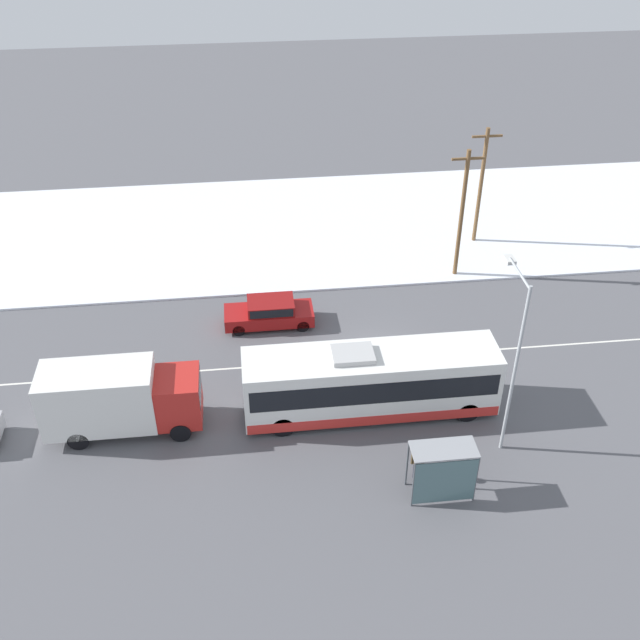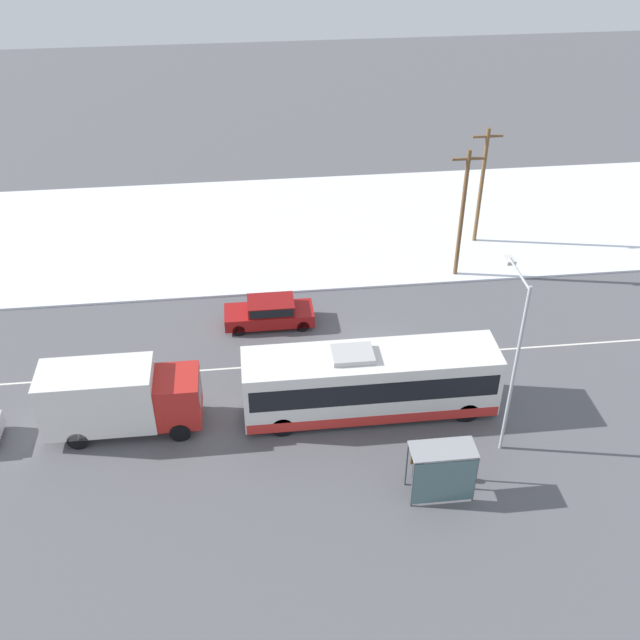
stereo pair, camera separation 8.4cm
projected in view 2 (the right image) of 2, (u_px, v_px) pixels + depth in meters
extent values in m
plane|color=#56565B|center=(377.00, 358.00, 37.07)|extent=(120.00, 120.00, 0.00)
cube|color=silver|center=(339.00, 226.00, 48.51)|extent=(80.00, 15.21, 0.12)
cube|color=silver|center=(377.00, 358.00, 37.07)|extent=(60.00, 0.12, 0.00)
cube|color=white|center=(370.00, 381.00, 32.93)|extent=(11.21, 2.55, 2.87)
cube|color=black|center=(371.00, 375.00, 32.73)|extent=(10.76, 2.57, 1.09)
cube|color=red|center=(369.00, 401.00, 33.60)|extent=(11.09, 2.57, 0.52)
cube|color=#B2B2B2|center=(352.00, 354.00, 31.97)|extent=(1.80, 1.40, 0.24)
cylinder|color=black|center=(467.00, 412.00, 33.08)|extent=(1.00, 0.28, 1.00)
cylinder|color=black|center=(454.00, 379.00, 34.93)|extent=(1.00, 0.28, 1.00)
cylinder|color=black|center=(282.00, 426.00, 32.32)|extent=(1.00, 0.28, 1.00)
cylinder|color=black|center=(279.00, 392.00, 34.18)|extent=(1.00, 0.28, 1.00)
cube|color=silver|center=(98.00, 397.00, 31.80)|extent=(4.77, 2.30, 2.77)
cube|color=red|center=(178.00, 397.00, 32.28)|extent=(1.90, 2.18, 2.16)
cube|color=black|center=(199.00, 387.00, 32.12)|extent=(0.06, 1.96, 0.95)
cylinder|color=black|center=(180.00, 432.00, 32.09)|extent=(0.90, 0.26, 0.90)
cylinder|color=black|center=(182.00, 401.00, 33.75)|extent=(0.90, 0.26, 0.90)
cylinder|color=black|center=(78.00, 440.00, 31.69)|extent=(0.90, 0.26, 0.90)
cylinder|color=black|center=(85.00, 408.00, 33.36)|extent=(0.90, 0.26, 0.90)
cube|color=maroon|center=(269.00, 315.00, 39.16)|extent=(4.63, 1.80, 0.68)
cube|color=maroon|center=(271.00, 305.00, 38.81)|extent=(2.41, 1.66, 0.57)
cube|color=black|center=(271.00, 305.00, 38.81)|extent=(2.22, 1.69, 0.46)
cylinder|color=black|center=(239.00, 330.00, 38.50)|extent=(0.64, 0.22, 0.64)
cylinder|color=black|center=(238.00, 313.00, 39.79)|extent=(0.64, 0.22, 0.64)
cylinder|color=black|center=(303.00, 326.00, 38.81)|extent=(0.64, 0.22, 0.64)
cylinder|color=black|center=(300.00, 309.00, 40.10)|extent=(0.64, 0.22, 0.64)
cylinder|color=#23232D|center=(414.00, 470.00, 30.30)|extent=(0.13, 0.13, 0.83)
cylinder|color=#23232D|center=(420.00, 470.00, 30.32)|extent=(0.13, 0.13, 0.83)
cube|color=brown|center=(418.00, 457.00, 29.88)|extent=(0.43, 0.23, 0.69)
sphere|color=#8E6647|center=(419.00, 448.00, 29.60)|extent=(0.29, 0.29, 0.29)
cylinder|color=brown|center=(412.00, 458.00, 29.87)|extent=(0.11, 0.11, 0.65)
cylinder|color=brown|center=(425.00, 457.00, 29.92)|extent=(0.11, 0.11, 0.65)
cube|color=gray|center=(443.00, 450.00, 28.53)|extent=(2.55, 1.20, 0.06)
cube|color=slate|center=(444.00, 482.00, 28.72)|extent=(2.45, 0.04, 2.16)
cylinder|color=#474C51|center=(406.00, 464.00, 29.55)|extent=(0.08, 0.08, 2.34)
cylinder|color=#474C51|center=(467.00, 459.00, 29.78)|extent=(0.08, 0.08, 2.34)
cylinder|color=#474C51|center=(413.00, 485.00, 28.64)|extent=(0.08, 0.08, 2.34)
cylinder|color=#474C51|center=(475.00, 480.00, 28.87)|extent=(0.08, 0.08, 2.34)
cylinder|color=#9EA3A8|center=(514.00, 373.00, 29.62)|extent=(0.14, 0.14, 8.15)
cylinder|color=#9EA3A8|center=(519.00, 274.00, 28.32)|extent=(0.10, 2.30, 0.10)
cube|color=silver|center=(510.00, 260.00, 29.30)|extent=(0.36, 0.60, 0.16)
cylinder|color=brown|center=(462.00, 216.00, 41.37)|extent=(0.24, 0.24, 7.69)
cube|color=brown|center=(469.00, 159.00, 39.46)|extent=(1.80, 0.12, 0.12)
cylinder|color=brown|center=(481.00, 187.00, 44.77)|extent=(0.24, 0.24, 7.37)
cube|color=brown|center=(488.00, 136.00, 42.95)|extent=(1.80, 0.12, 0.12)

